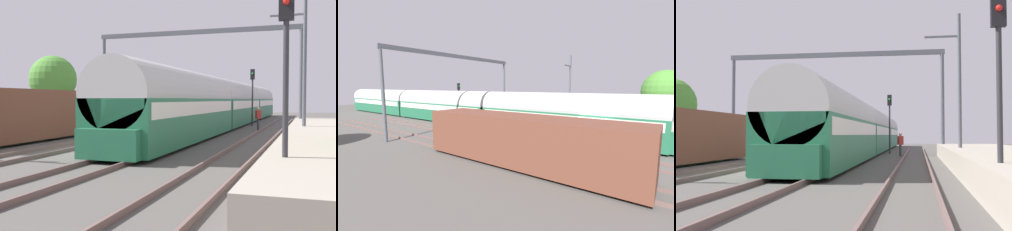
{
  "view_description": "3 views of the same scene",
  "coord_description": "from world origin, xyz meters",
  "views": [
    {
      "loc": [
        8.9,
        -18.2,
        2.31
      ],
      "look_at": [
        2.03,
        1.71,
        1.51
      ],
      "focal_mm": 44.81,
      "sensor_mm": 36.0,
      "label": 1
    },
    {
      "loc": [
        -16.92,
        -4.56,
        4.55
      ],
      "look_at": [
        0.42,
        8.22,
        1.76
      ],
      "focal_mm": 24.26,
      "sensor_mm": 36.0,
      "label": 2
    },
    {
      "loc": [
        6.32,
        -18.86,
        1.58
      ],
      "look_at": [
        1.01,
        12.86,
        2.98
      ],
      "focal_mm": 47.45,
      "sensor_mm": 36.0,
      "label": 3
    }
  ],
  "objects": [
    {
      "name": "catenary_pole_east_mid",
      "position": [
        8.44,
        5.08,
        4.15
      ],
      "size": [
        1.9,
        0.2,
        8.0
      ],
      "color": "#535860",
      "rests_on": "ground"
    },
    {
      "name": "catenary_gantry",
      "position": [
        0.0,
        14.2,
        5.91
      ],
      "size": [
        16.58,
        0.28,
        7.86
      ],
      "color": "#535860",
      "rests_on": "ground"
    },
    {
      "name": "tree_west_background",
      "position": [
        -15.51,
        17.47,
        4.32
      ],
      "size": [
        4.69,
        4.69,
        6.67
      ],
      "color": "#4C3826",
      "rests_on": "ground"
    },
    {
      "name": "track_east",
      "position": [
        2.03,
        0.0,
        0.08
      ],
      "size": [
        1.52,
        60.0,
        0.16
      ],
      "color": "brown",
      "rests_on": "ground"
    },
    {
      "name": "track_far_east",
      "position": [
        6.09,
        0.0,
        0.08
      ],
      "size": [
        1.52,
        60.0,
        0.16
      ],
      "color": "brown",
      "rests_on": "ground"
    },
    {
      "name": "ground",
      "position": [
        0.0,
        0.0,
        0.0
      ],
      "size": [
        120.0,
        120.0,
        0.0
      ],
      "primitive_type": "plane",
      "color": "#514F4A"
    },
    {
      "name": "railway_signal_near",
      "position": [
        8.28,
        -7.63,
        3.27
      ],
      "size": [
        0.36,
        0.3,
        5.12
      ],
      "color": "#2D2D33",
      "rests_on": "ground"
    },
    {
      "name": "track_west",
      "position": [
        -2.03,
        0.0,
        0.08
      ],
      "size": [
        1.52,
        60.0,
        0.16
      ],
      "color": "brown",
      "rests_on": "ground"
    },
    {
      "name": "freight_car",
      "position": [
        -6.09,
        2.2,
        1.47
      ],
      "size": [
        2.8,
        13.0,
        2.7
      ],
      "color": "brown",
      "rests_on": "ground"
    },
    {
      "name": "person_crossing",
      "position": [
        5.03,
        13.97,
        1.03
      ],
      "size": [
        0.46,
        0.45,
        1.73
      ],
      "rotation": [
        0.0,
        0.0,
        0.74
      ],
      "color": "#3B3B3B",
      "rests_on": "ground"
    },
    {
      "name": "railway_signal_far",
      "position": [
        3.95,
        18.71,
        3.18
      ],
      "size": [
        0.36,
        0.3,
        4.96
      ],
      "color": "#2D2D33",
      "rests_on": "ground"
    },
    {
      "name": "passenger_train",
      "position": [
        2.03,
        19.68,
        1.97
      ],
      "size": [
        2.93,
        49.2,
        3.82
      ],
      "color": "#236B47",
      "rests_on": "ground"
    },
    {
      "name": "platform",
      "position": [
        9.91,
        2.0,
        0.45
      ],
      "size": [
        4.4,
        28.0,
        0.9
      ],
      "color": "#A39989",
      "rests_on": "ground"
    },
    {
      "name": "track_far_west",
      "position": [
        -6.09,
        0.0,
        0.08
      ],
      "size": [
        1.52,
        60.0,
        0.16
      ],
      "color": "brown",
      "rests_on": "ground"
    }
  ]
}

